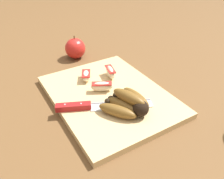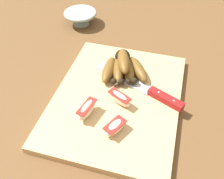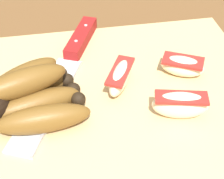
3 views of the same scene
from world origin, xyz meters
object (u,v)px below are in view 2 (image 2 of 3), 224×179
(banana_bunch, at_px, (123,67))
(ceramic_bowl, at_px, (81,17))
(chefs_knife, at_px, (150,91))
(apple_wedge_middle, at_px, (87,109))
(apple_wedge_near, at_px, (120,98))
(apple_wedge_far, at_px, (115,127))

(banana_bunch, relative_size, ceramic_bowl, 1.18)
(chefs_knife, height_order, apple_wedge_middle, apple_wedge_middle)
(chefs_knife, bearing_deg, apple_wedge_near, 129.90)
(apple_wedge_near, bearing_deg, apple_wedge_middle, 131.97)
(apple_wedge_middle, bearing_deg, apple_wedge_far, -110.34)
(banana_bunch, height_order, apple_wedge_near, banana_bunch)
(apple_wedge_near, bearing_deg, chefs_knife, -50.10)
(ceramic_bowl, bearing_deg, apple_wedge_far, -150.73)
(banana_bunch, relative_size, apple_wedge_middle, 2.04)
(banana_bunch, distance_m, ceramic_bowl, 0.34)
(ceramic_bowl, bearing_deg, apple_wedge_near, -146.48)
(apple_wedge_middle, bearing_deg, ceramic_bowl, 22.61)
(apple_wedge_near, bearing_deg, ceramic_bowl, 33.52)
(banana_bunch, height_order, ceramic_bowl, banana_bunch)
(banana_bunch, bearing_deg, ceramic_bowl, 41.93)
(chefs_knife, distance_m, ceramic_bowl, 0.44)
(apple_wedge_middle, xyz_separation_m, apple_wedge_far, (-0.03, -0.08, -0.00))
(banana_bunch, height_order, chefs_knife, banana_bunch)
(banana_bunch, bearing_deg, chefs_knife, -124.58)
(apple_wedge_near, distance_m, apple_wedge_middle, 0.09)
(ceramic_bowl, bearing_deg, banana_bunch, -138.07)
(banana_bunch, height_order, apple_wedge_far, banana_bunch)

